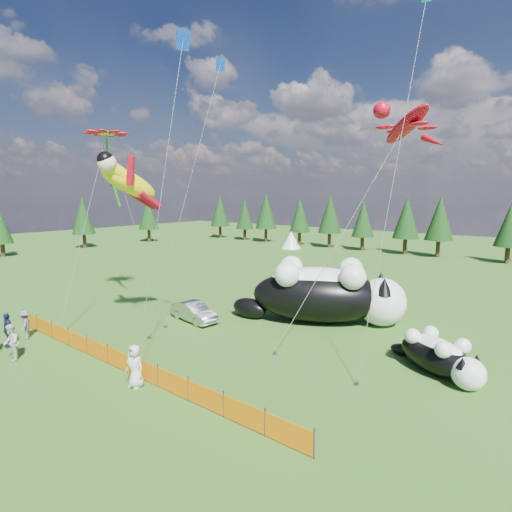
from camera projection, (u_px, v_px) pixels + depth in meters
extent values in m
plane|color=#103A0A|center=(168.00, 351.00, 22.10)|extent=(160.00, 160.00, 0.00)
cylinder|color=#262626|center=(23.00, 317.00, 26.39)|extent=(0.06, 0.06, 1.10)
cylinder|color=#262626|center=(37.00, 323.00, 25.17)|extent=(0.06, 0.06, 1.10)
cylinder|color=#262626|center=(52.00, 329.00, 23.95)|extent=(0.06, 0.06, 1.10)
cylinder|color=#262626|center=(69.00, 337.00, 22.73)|extent=(0.06, 0.06, 1.10)
cylinder|color=#262626|center=(87.00, 345.00, 21.51)|extent=(0.06, 0.06, 1.10)
cylinder|color=#262626|center=(108.00, 354.00, 20.29)|extent=(0.06, 0.06, 1.10)
cylinder|color=#262626|center=(131.00, 364.00, 19.07)|extent=(0.06, 0.06, 1.10)
cylinder|color=#262626|center=(158.00, 375.00, 17.85)|extent=(0.06, 0.06, 1.10)
cylinder|color=#262626|center=(188.00, 389.00, 16.63)|extent=(0.06, 0.06, 1.10)
cylinder|color=#262626|center=(224.00, 404.00, 15.41)|extent=(0.06, 0.06, 1.10)
cylinder|color=#262626|center=(265.00, 422.00, 14.19)|extent=(0.06, 0.06, 1.10)
cylinder|color=#262626|center=(314.00, 444.00, 12.97)|extent=(0.06, 0.06, 1.10)
cube|color=#D66804|center=(30.00, 321.00, 25.79)|extent=(2.00, 0.04, 0.90)
cube|color=#D66804|center=(44.00, 327.00, 24.57)|extent=(2.00, 0.04, 0.90)
cube|color=#D66804|center=(60.00, 334.00, 23.35)|extent=(2.00, 0.04, 0.90)
cube|color=#D66804|center=(78.00, 341.00, 22.13)|extent=(2.00, 0.04, 0.90)
cube|color=#D66804|center=(97.00, 350.00, 20.91)|extent=(2.00, 0.04, 0.90)
cube|color=#D66804|center=(119.00, 360.00, 19.69)|extent=(2.00, 0.04, 0.90)
cube|color=#D66804|center=(144.00, 371.00, 18.47)|extent=(2.00, 0.04, 0.90)
cube|color=#D66804|center=(173.00, 383.00, 17.25)|extent=(2.00, 0.04, 0.90)
cube|color=#D66804|center=(205.00, 397.00, 16.03)|extent=(2.00, 0.04, 0.90)
cube|color=#D66804|center=(243.00, 414.00, 14.80)|extent=(2.00, 0.04, 0.90)
cube|color=#D66804|center=(288.00, 434.00, 13.58)|extent=(2.00, 0.04, 0.90)
ellipsoid|color=black|center=(318.00, 296.00, 26.96)|extent=(9.80, 7.76, 3.56)
ellipsoid|color=white|center=(318.00, 283.00, 26.83)|extent=(7.33, 5.71, 2.17)
sphere|color=white|center=(382.00, 302.00, 26.22)|extent=(3.16, 3.16, 3.16)
sphere|color=pink|center=(403.00, 303.00, 25.97)|extent=(0.44, 0.44, 0.44)
ellipsoid|color=black|center=(249.00, 308.00, 28.01)|extent=(3.09, 2.50, 1.38)
cone|color=black|center=(384.00, 286.00, 25.11)|extent=(1.11, 1.11, 1.11)
cone|color=black|center=(381.00, 280.00, 26.95)|extent=(1.11, 1.11, 1.11)
sphere|color=white|center=(351.00, 269.00, 27.55)|extent=(1.66, 1.66, 1.66)
sphere|color=white|center=(353.00, 277.00, 25.06)|extent=(1.66, 1.66, 1.66)
sphere|color=white|center=(291.00, 267.00, 28.32)|extent=(1.66, 1.66, 1.66)
sphere|color=white|center=(287.00, 274.00, 25.83)|extent=(1.66, 1.66, 1.66)
ellipsoid|color=black|center=(435.00, 356.00, 19.36)|extent=(4.50, 3.70, 1.64)
ellipsoid|color=white|center=(435.00, 348.00, 19.30)|extent=(3.36, 2.73, 1.00)
sphere|color=white|center=(469.00, 374.00, 17.62)|extent=(1.46, 1.46, 1.46)
sphere|color=pink|center=(481.00, 380.00, 17.05)|extent=(0.20, 0.20, 0.20)
ellipsoid|color=black|center=(402.00, 350.00, 21.44)|extent=(1.42, 1.19, 0.64)
cone|color=black|center=(462.00, 363.00, 17.37)|extent=(0.51, 0.51, 0.51)
cone|color=black|center=(477.00, 360.00, 17.69)|extent=(0.51, 0.51, 0.51)
sphere|color=white|center=(463.00, 346.00, 18.54)|extent=(0.76, 0.76, 0.76)
sphere|color=white|center=(443.00, 350.00, 18.11)|extent=(0.76, 0.76, 0.76)
sphere|color=white|center=(431.00, 333.00, 20.29)|extent=(0.76, 0.76, 0.76)
sphere|color=white|center=(413.00, 336.00, 19.86)|extent=(0.76, 0.76, 0.76)
imported|color=#B1B1B6|center=(194.00, 312.00, 27.25)|extent=(4.05, 1.93, 1.28)
imported|color=silver|center=(11.00, 343.00, 20.68)|extent=(1.09, 0.90, 1.94)
imported|color=#161D3D|center=(8.00, 330.00, 22.55)|extent=(1.22, 0.74, 1.98)
imported|color=#58595D|center=(25.00, 325.00, 23.73)|extent=(1.27, 1.20, 1.79)
imported|color=silver|center=(135.00, 366.00, 17.80)|extent=(1.04, 0.76, 1.97)
cylinder|color=#595959|center=(148.00, 257.00, 24.82)|extent=(0.03, 0.03, 9.31)
cube|color=#262626|center=(166.00, 326.00, 25.96)|extent=(0.15, 0.15, 0.16)
cylinder|color=#595959|center=(345.00, 231.00, 23.06)|extent=(0.03, 0.03, 15.91)
cube|color=#262626|center=(275.00, 353.00, 21.56)|extent=(0.15, 0.15, 0.16)
cylinder|color=#595959|center=(84.00, 226.00, 26.26)|extent=(0.03, 0.03, 14.17)
cube|color=#262626|center=(58.00, 336.00, 24.25)|extent=(0.15, 0.15, 0.16)
cube|color=#208F1A|center=(109.00, 173.00, 28.71)|extent=(0.22, 0.22, 4.90)
cylinder|color=#595959|center=(184.00, 202.00, 23.68)|extent=(0.03, 0.03, 16.65)
cube|color=#262626|center=(149.00, 337.00, 23.95)|extent=(0.15, 0.15, 0.16)
cylinder|color=#595959|center=(395.00, 173.00, 19.66)|extent=(0.03, 0.03, 20.46)
cube|color=#262626|center=(357.00, 384.00, 18.09)|extent=(0.15, 0.15, 0.16)
cylinder|color=#595959|center=(158.00, 215.00, 18.03)|extent=(0.03, 0.03, 15.23)
cube|color=#262626|center=(136.00, 375.00, 18.90)|extent=(0.15, 0.15, 0.16)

